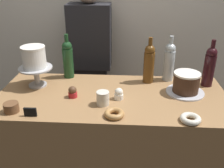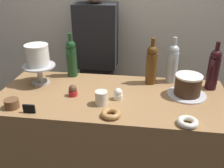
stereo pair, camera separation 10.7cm
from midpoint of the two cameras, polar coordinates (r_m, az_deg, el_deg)
The scene contains 18 objects.
back_wall at distance 2.36m, azimuth 4.46°, elevation 16.08°, with size 6.00×0.05×2.60m.
display_counter at distance 1.88m, azimuth 1.69°, elevation -15.12°, with size 1.49×0.65×0.92m.
cake_stand_pedestal at distance 1.80m, azimuth -14.60°, elevation 2.86°, with size 0.23×0.23×0.14m.
white_layer_cake at distance 1.76m, azimuth -15.02°, elevation 6.37°, with size 0.16×0.16×0.15m.
silver_serving_platter at distance 1.70m, azimuth 18.40°, elevation -2.34°, with size 0.25×0.25×0.01m.
chocolate_round_cake at distance 1.67m, azimuth 18.73°, elevation -0.18°, with size 0.17×0.17×0.13m.
wine_bottle_clear at distance 1.81m, azimuth 15.33°, elevation 4.69°, with size 0.08×0.08×0.33m.
wine_bottle_dark_red at distance 1.80m, azimuth 23.78°, elevation 3.20°, with size 0.08×0.08×0.33m.
wine_bottle_green at distance 1.86m, azimuth -7.60°, elevation 5.99°, with size 0.08×0.08×0.33m.
wine_bottle_amber at distance 1.76m, azimuth 10.77°, elevation 4.50°, with size 0.08×0.08×0.33m.
cupcake_vanilla at distance 1.55m, azimuth 3.40°, elevation -2.36°, with size 0.06×0.06×0.07m.
cupcake_chocolate at distance 1.60m, azimuth -7.05°, elevation -1.57°, with size 0.06×0.06×0.07m.
donut_maple at distance 1.39m, azimuth 1.97°, elevation -6.86°, with size 0.11×0.11×0.03m.
donut_sugar at distance 1.40m, azimuth 19.02°, elevation -8.27°, with size 0.11×0.11×0.03m.
cookie_stack at distance 1.56m, azimuth -20.11°, elevation -4.26°, with size 0.08×0.08×0.05m.
price_sign_chalkboard at distance 1.48m, azimuth -16.46°, elevation -5.49°, with size 0.07×0.01×0.05m.
coffee_cup_ceramic at distance 1.49m, azimuth -0.40°, elevation -3.22°, with size 0.08×0.08×0.09m.
barista_figure at distance 2.29m, azimuth -2.11°, elevation 3.93°, with size 0.36×0.22×1.60m.
Camera 2 is at (0.19, -1.41, 1.68)m, focal length 40.04 mm.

